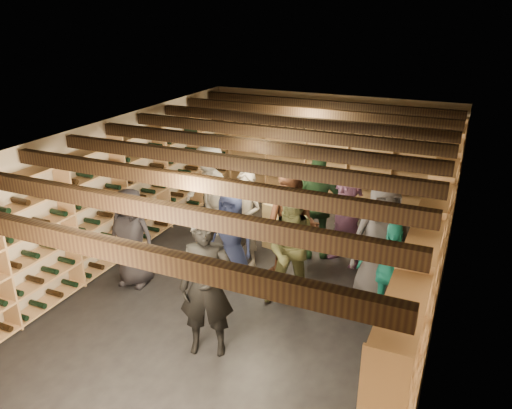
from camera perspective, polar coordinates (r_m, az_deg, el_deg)
The scene contains 21 objects.
ground at distance 8.18m, azimuth 0.04°, elevation -8.76°, with size 8.00×8.00×0.00m, color black.
walls at distance 7.64m, azimuth 0.05°, elevation -0.99°, with size 5.52×8.02×2.40m.
ceiling at distance 7.25m, azimuth 0.05°, elevation 7.77°, with size 5.50×8.00×0.01m, color beige.
ceiling_joists at distance 7.29m, azimuth 0.05°, elevation 6.71°, with size 5.40×7.12×0.18m.
wine_rack_left at distance 8.96m, azimuth -15.15°, elevation 0.90°, with size 0.32×7.50×2.15m.
wine_rack_right at distance 7.14m, azimuth 19.33°, elevation -5.12°, with size 0.32×7.50×2.15m.
wine_rack_back at distance 11.09m, azimuth 8.13°, elevation 5.46°, with size 4.70×0.30×2.15m.
crate_stack_left at distance 9.09m, azimuth 2.61°, elevation -2.45°, with size 0.55×0.42×0.85m.
crate_stack_right at distance 9.31m, azimuth 3.07°, elevation -3.58°, with size 0.56×0.44×0.34m.
crate_loose at distance 9.19m, azimuth 3.46°, elevation -4.54°, with size 0.50×0.33×0.17m, color tan.
person_0 at distance 8.01m, azimuth -14.04°, elevation -3.68°, with size 0.78×0.51×1.60m, color black.
person_1 at distance 6.25m, azimuth -5.65°, elevation -9.38°, with size 0.68×0.45×1.88m, color black.
person_2 at distance 7.19m, azimuth 4.45°, elevation -5.18°, with size 0.88×0.68×1.81m, color brown.
person_4 at distance 7.14m, azimuth 14.97°, elevation -7.46°, with size 0.89×0.37×1.51m, color #19857B.
person_6 at distance 7.93m, azimuth -2.85°, elevation -3.68°, with size 0.73×0.48×1.50m, color #192041.
person_7 at distance 8.34m, azimuth -1.15°, elevation -1.65°, with size 0.61×0.40×1.68m, color gray.
person_8 at distance 7.80m, azimuth 4.14°, elevation -2.74°, with size 0.90×0.70×1.85m, color #472719.
person_9 at distance 9.47m, azimuth -5.28°, elevation 1.58°, with size 1.16×0.67×1.79m, color #A4A097.
person_10 at distance 8.69m, azimuth 6.86°, elevation -0.19°, with size 1.08×0.45×1.85m, color #254929.
person_11 at distance 8.56m, azimuth 10.31°, elevation -1.49°, with size 1.53×0.49×1.65m, color #8D598B.
person_12 at distance 7.53m, azimuth 14.09°, elevation -4.26°, with size 0.91×0.59×1.87m, color #37363B.
Camera 1 is at (2.85, -6.43, 4.17)m, focal length 35.00 mm.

